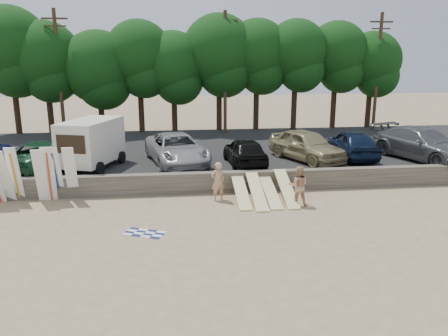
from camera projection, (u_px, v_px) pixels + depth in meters
The scene contains 27 objects.
ground at pixel (225, 213), 18.32m from camera, with size 120.00×120.00×0.00m, color tan.
seawall at pixel (217, 182), 21.09m from camera, with size 44.00×0.50×1.00m, color #6B6356.
parking_lot at pixel (205, 153), 28.34m from camera, with size 44.00×14.50×0.70m, color #282828.
treeline at pixel (177, 56), 33.45m from camera, with size 33.25×5.93×9.39m.
utility_poles at pixel (225, 70), 32.62m from camera, with size 25.80×0.26×9.00m.
box_trailer at pixel (91, 141), 22.71m from camera, with size 3.17×4.38×2.52m.
car_1 at pixel (48, 155), 22.72m from camera, with size 2.46×5.33×1.48m, color #173F25.
car_2 at pixel (177, 149), 23.84m from camera, with size 2.67×5.79×1.61m, color #9B9DA0.
car_3 at pixel (245, 151), 23.46m from camera, with size 1.78×4.43×1.51m, color black.
car_4 at pixel (306, 145), 24.52m from camera, with size 2.04×5.08×1.73m, color #95895E.
car_5 at pixel (352, 144), 25.14m from camera, with size 1.94×4.81×1.64m, color black.
car_6 at pixel (422, 144), 24.71m from camera, with size 2.51×6.18×1.79m, color #4D5052.
surfboard_upright_3 at pixel (4, 177), 19.24m from camera, with size 0.50×0.06×2.60m, color white.
surfboard_upright_4 at pixel (15, 175), 19.44m from camera, with size 0.50×0.06×2.60m, color white.
surfboard_upright_5 at pixel (41, 176), 19.35m from camera, with size 0.50×0.06×2.60m, color white.
surfboard_upright_6 at pixel (56, 173), 19.68m from camera, with size 0.50×0.06×2.60m, color white.
surfboard_upright_7 at pixel (49, 174), 19.52m from camera, with size 0.50×0.06×2.60m, color white.
surfboard_upright_8 at pixel (71, 173), 19.73m from camera, with size 0.50×0.06×2.60m, color white.
surfboard_low_0 at pixel (241, 191), 19.81m from camera, with size 0.56×3.00×0.07m, color #F0E797.
surfboard_low_1 at pixel (257, 191), 19.64m from camera, with size 0.56×3.00×0.07m, color #F0E797.
surfboard_low_2 at pixel (270, 191), 19.92m from camera, with size 0.56×3.00×0.07m, color #F0E797.
surfboard_low_3 at pixel (286, 188), 19.91m from camera, with size 0.56×3.00×0.07m, color #F0E797.
beachgoer_a at pixel (218, 181), 19.78m from camera, with size 0.65×0.43×1.79m, color tan.
beachgoer_b at pixel (298, 186), 19.12m from camera, with size 0.86×0.67×1.78m, color tan.
cooler at pixel (242, 192), 20.72m from camera, with size 0.38×0.30×0.32m, color green.
gear_bag at pixel (270, 192), 20.78m from camera, with size 0.30×0.25×0.22m, color #D84919.
beach_towel at pixel (144, 233), 16.21m from camera, with size 1.50×1.50×0.00m, color white.
Camera 1 is at (-2.10, -17.17, 6.33)m, focal length 35.00 mm.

